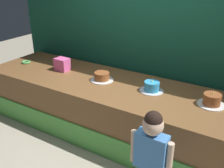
% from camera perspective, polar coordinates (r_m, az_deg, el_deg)
% --- Properties ---
extents(ground_plane, '(12.00, 12.00, 0.00)m').
position_cam_1_polar(ground_plane, '(3.50, -2.35, -15.33)').
color(ground_plane, '#ADA38E').
extents(stage_platform, '(4.39, 1.15, 0.76)m').
position_cam_1_polar(stage_platform, '(3.68, 2.44, -6.01)').
color(stage_platform, brown).
rests_on(stage_platform, ground_plane).
extents(curtain_backdrop, '(4.79, 0.08, 3.06)m').
position_cam_1_polar(curtain_backdrop, '(3.85, 7.78, 13.50)').
color(curtain_backdrop, '#144C38').
rests_on(curtain_backdrop, ground_plane).
extents(child_figure, '(0.42, 0.19, 1.09)m').
position_cam_1_polar(child_figure, '(2.49, 8.60, -13.73)').
color(child_figure, '#3F4C8C').
rests_on(child_figure, ground_plane).
extents(pink_box, '(0.21, 0.16, 0.19)m').
position_cam_1_polar(pink_box, '(4.12, -10.84, 4.25)').
color(pink_box, pink).
rests_on(pink_box, stage_platform).
extents(donut, '(0.14, 0.14, 0.03)m').
position_cam_1_polar(donut, '(4.62, -18.31, 4.56)').
color(donut, '#59B259').
rests_on(donut, stage_platform).
extents(cake_far_left, '(0.33, 0.33, 0.12)m').
position_cam_1_polar(cake_far_left, '(3.69, -2.23, 1.60)').
color(cake_far_left, white).
rests_on(cake_far_left, stage_platform).
extents(cake_center_left, '(0.31, 0.31, 0.18)m').
position_cam_1_polar(cake_center_left, '(3.40, 8.69, -0.62)').
color(cake_center_left, silver).
rests_on(cake_center_left, stage_platform).
extents(cake_center_right, '(0.32, 0.32, 0.19)m').
position_cam_1_polar(cake_center_right, '(3.23, 21.01, -3.30)').
color(cake_center_right, white).
rests_on(cake_center_right, stage_platform).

